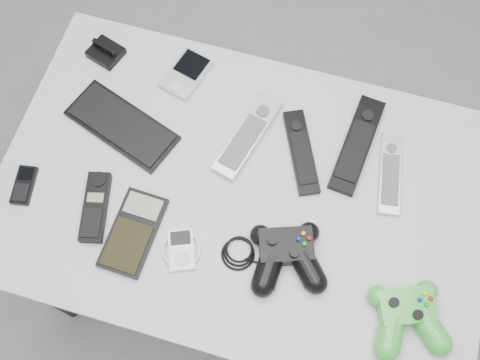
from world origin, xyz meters
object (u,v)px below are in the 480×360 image
(controller_green, at_px, (408,315))
(remote_black_a, at_px, (301,152))
(remote_silver_a, at_px, (248,136))
(mp3_player, at_px, (181,250))
(calculator, at_px, (133,232))
(remote_silver_b, at_px, (390,173))
(controller_black, at_px, (287,254))
(pda, at_px, (186,74))
(mobile_phone, at_px, (24,185))
(desk, at_px, (243,201))
(remote_black_b, at_px, (357,144))
(pda_keyboard, at_px, (122,125))
(cordless_handset, at_px, (95,207))

(controller_green, bearing_deg, remote_black_a, 112.11)
(remote_silver_a, distance_m, mp3_player, 0.31)
(calculator, bearing_deg, remote_silver_b, 32.02)
(calculator, bearing_deg, remote_black_a, 45.65)
(controller_black, bearing_deg, remote_silver_b, 35.11)
(pda, height_order, mobile_phone, pda)
(desk, height_order, mp3_player, mp3_player)
(remote_silver_a, bearing_deg, remote_black_a, 13.00)
(remote_black_b, distance_m, mobile_phone, 0.76)
(pda, distance_m, controller_green, 0.74)
(remote_black_a, distance_m, calculator, 0.42)
(remote_silver_a, relative_size, remote_black_b, 0.92)
(remote_silver_b, distance_m, calculator, 0.59)
(mp3_player, relative_size, controller_green, 0.54)
(mobile_phone, distance_m, controller_black, 0.60)
(desk, height_order, remote_black_a, remote_black_a)
(pda_keyboard, distance_m, mp3_player, 0.33)
(remote_black_a, xyz_separation_m, controller_green, (0.29, -0.30, 0.02))
(remote_silver_a, bearing_deg, remote_black_b, 26.04)
(remote_black_a, distance_m, cordless_handset, 0.48)
(calculator, xyz_separation_m, mp3_player, (0.11, -0.01, -0.00))
(desk, height_order, remote_silver_a, remote_silver_a)
(mp3_player, distance_m, controller_green, 0.48)
(mp3_player, bearing_deg, desk, 40.07)
(cordless_handset, distance_m, calculator, 0.10)
(remote_black_b, bearing_deg, remote_black_a, -149.62)
(remote_silver_b, xyz_separation_m, mp3_player, (-0.40, -0.30, -0.00))
(pda_keyboard, bearing_deg, pda, 79.35)
(mp3_player, bearing_deg, remote_silver_a, 55.83)
(remote_black_a, bearing_deg, desk, -153.79)
(desk, distance_m, controller_black, 0.20)
(cordless_handset, bearing_deg, pda_keyboard, 81.32)
(remote_black_a, height_order, calculator, remote_black_a)
(remote_silver_a, height_order, controller_green, controller_green)
(remote_black_a, xyz_separation_m, mobile_phone, (-0.58, -0.25, -0.00))
(mobile_phone, bearing_deg, controller_green, -12.92)
(pda_keyboard, distance_m, pda, 0.20)
(pda_keyboard, bearing_deg, desk, 5.83)
(desk, xyz_separation_m, pda_keyboard, (-0.32, 0.08, 0.07))
(remote_black_a, xyz_separation_m, calculator, (-0.30, -0.29, -0.00))
(mobile_phone, relative_size, controller_black, 0.34)
(remote_black_b, bearing_deg, remote_silver_b, -23.57)
(pda, bearing_deg, remote_black_a, -6.48)
(desk, relative_size, remote_black_a, 5.28)
(remote_black_b, xyz_separation_m, mobile_phone, (-0.69, -0.30, -0.00))
(pda_keyboard, bearing_deg, remote_silver_b, 24.38)
(remote_silver_b, bearing_deg, controller_black, -133.57)
(mp3_player, bearing_deg, remote_black_a, 34.76)
(mp3_player, bearing_deg, mobile_phone, 151.25)
(controller_black, bearing_deg, calculator, 167.56)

